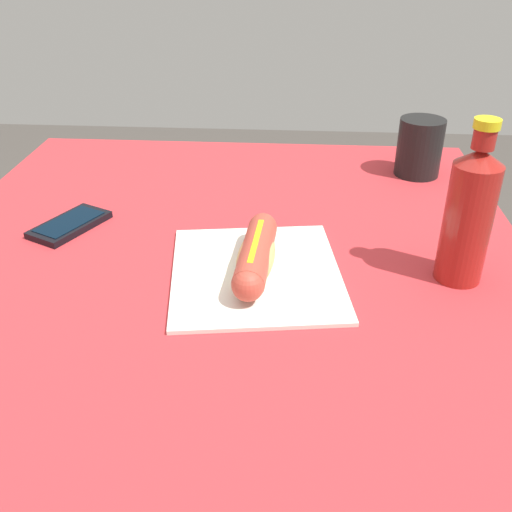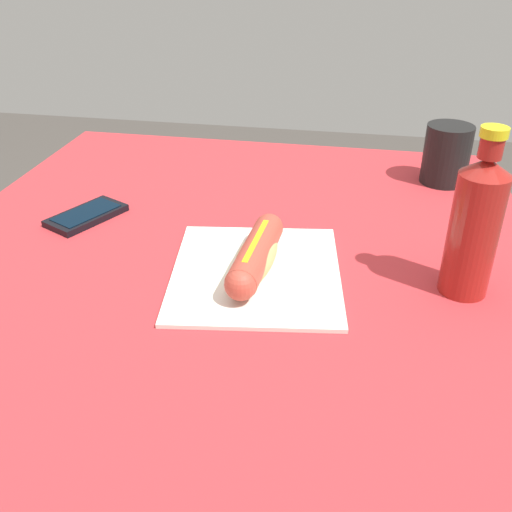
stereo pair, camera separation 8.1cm
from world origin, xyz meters
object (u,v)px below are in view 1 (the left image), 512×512
cell_phone (70,225)px  drinking_cup (420,147)px  hot_dog (256,255)px  soda_bottle (469,214)px

cell_phone → drinking_cup: size_ratio=1.31×
hot_dog → soda_bottle: soda_bottle is taller
hot_dog → cell_phone: hot_dog is taller
drinking_cup → soda_bottle: bearing=-1.1°
soda_bottle → drinking_cup: size_ratio=2.05×
soda_bottle → drinking_cup: 0.39m
hot_dog → cell_phone: size_ratio=1.41×
hot_dog → drinking_cup: (-0.40, 0.29, 0.02)m
hot_dog → soda_bottle: size_ratio=0.90×
hot_dog → cell_phone: bearing=-111.3°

